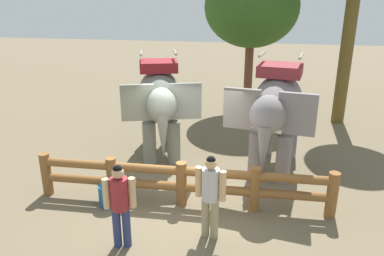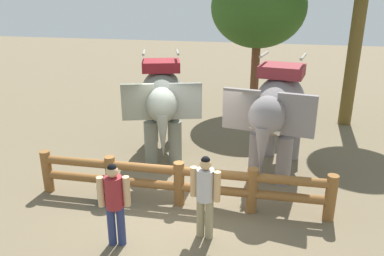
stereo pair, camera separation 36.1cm
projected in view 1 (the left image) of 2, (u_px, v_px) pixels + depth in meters
name	position (u px, v px, depth m)	size (l,w,h in m)	color
ground_plane	(183.00, 200.00, 9.00)	(60.00, 60.00, 0.00)	brown
log_fence	(181.00, 181.00, 8.61)	(6.81, 0.42, 1.05)	brown
elephant_near_left	(160.00, 100.00, 10.92)	(2.44, 3.65, 3.06)	gray
elephant_center	(276.00, 108.00, 9.92)	(2.16, 3.74, 3.15)	gray
tourist_woman_in_black	(210.00, 191.00, 7.33)	(0.61, 0.40, 1.75)	gray
tourist_man_in_blue	(120.00, 201.00, 7.04)	(0.59, 0.40, 1.71)	navy
tree_back_center	(252.00, 8.00, 14.48)	(3.60, 3.60, 5.62)	brown
feed_bucket	(110.00, 195.00, 8.72)	(0.50, 0.50, 0.50)	#19598C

